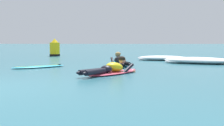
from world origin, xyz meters
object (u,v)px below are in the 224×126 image
at_px(surfer_near, 111,70).
at_px(channel_marker_buoy, 55,49).
at_px(drifting_surfboard, 39,67).
at_px(surfer_far, 120,62).

distance_m(surfer_near, channel_marker_buoy, 10.50).
bearing_deg(channel_marker_buoy, drifting_surfboard, -81.34).
xyz_separation_m(drifting_surfboard, channel_marker_buoy, (-1.18, 7.75, 0.39)).
distance_m(surfer_near, drifting_surfboard, 3.32).
relative_size(surfer_far, drifting_surfboard, 1.36).
height_order(surfer_near, drifting_surfboard, surfer_near).
bearing_deg(surfer_far, channel_marker_buoy, 120.93).
bearing_deg(surfer_far, surfer_near, -93.78).
bearing_deg(surfer_near, channel_marker_buoy, 111.16).
bearing_deg(surfer_near, drifting_surfboard, 141.94).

